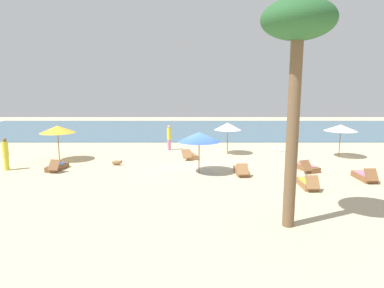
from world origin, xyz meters
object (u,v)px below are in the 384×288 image
lounger_3 (241,171)px  surfboard (278,149)px  umbrella_2 (199,137)px  lounger_2 (57,167)px  palm_0 (298,34)px  lounger_5 (307,184)px  umbrella_0 (341,128)px  lounger_4 (307,167)px  lounger_1 (190,156)px  lounger_0 (365,176)px  umbrella_3 (58,129)px  dog (117,163)px  umbrella_1 (228,126)px  person_1 (6,154)px  person_0 (169,137)px

lounger_3 → surfboard: bearing=62.0°
umbrella_2 → lounger_2: size_ratio=1.28×
palm_0 → lounger_5: bearing=64.3°
umbrella_0 → lounger_5: (-4.18, -6.53, -1.74)m
lounger_4 → surfboard: bearing=90.5°
lounger_1 → lounger_5: bearing=-48.9°
lounger_2 → lounger_4: 13.75m
lounger_0 → lounger_3: 6.05m
umbrella_3 → palm_0: (11.41, -9.83, 4.23)m
umbrella_0 → dog: bearing=-171.1°
surfboard → lounger_1: bearing=-155.1°
umbrella_1 → palm_0: palm_0 is taller
umbrella_0 → person_1: size_ratio=1.18×
umbrella_3 → lounger_3: 11.38m
umbrella_1 → person_1: size_ratio=1.18×
lounger_5 → person_0: (-6.94, 9.01, 0.74)m
lounger_0 → person_0: size_ratio=0.95×
umbrella_1 → lounger_2: size_ratio=1.21×
palm_0 → dog: size_ratio=11.40×
umbrella_2 → surfboard: umbrella_2 is taller
palm_0 → person_0: bearing=110.1°
lounger_1 → dog: (-4.23, -1.90, -0.01)m
umbrella_2 → lounger_2: umbrella_2 is taller
palm_0 → lounger_1: bearing=107.7°
person_1 → lounger_2: bearing=0.9°
person_0 → palm_0: (4.87, -13.32, 5.28)m
umbrella_0 → umbrella_2: (-9.11, -3.95, 0.03)m
umbrella_0 → umbrella_1: umbrella_1 is taller
umbrella_0 → person_0: (-11.12, 2.48, -1.00)m
lounger_5 → dog: lounger_5 is taller
person_0 → umbrella_2: bearing=-72.6°
lounger_0 → lounger_4: size_ratio=0.94×
lounger_1 → lounger_4: (6.43, -3.17, 0.01)m
person_0 → palm_0: 15.13m
umbrella_3 → dog: size_ratio=3.43×
lounger_1 → umbrella_1: bearing=28.0°
umbrella_1 → lounger_3: umbrella_1 is taller
umbrella_2 → person_1: bearing=176.7°
lounger_0 → surfboard: lounger_0 is taller
lounger_1 → person_0: (-1.49, 2.76, 0.75)m
lounger_0 → lounger_2: 16.12m
lounger_4 → person_0: person_0 is taller
umbrella_3 → lounger_0: size_ratio=1.30×
umbrella_2 → lounger_5: bearing=-27.7°
palm_0 → umbrella_2: bearing=112.5°
umbrella_3 → person_1: size_ratio=1.22×
person_1 → umbrella_1: bearing=19.3°
umbrella_2 → person_0: size_ratio=1.27×
umbrella_0 → lounger_2: 17.35m
dog → person_1: bearing=-168.7°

